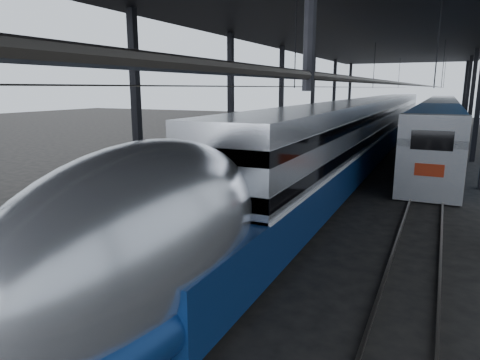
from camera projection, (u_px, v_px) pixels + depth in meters
The scene contains 8 objects.
ground at pixel (186, 254), 14.31m from camera, with size 160.00×160.00×0.00m, color black.
platform at pixel (286, 153), 33.33m from camera, with size 6.00×80.00×1.00m, color #4C4C4F.
yellow_strip at pixel (322, 148), 32.05m from camera, with size 0.30×80.00×0.01m, color yellow.
rails at pixel (394, 166), 30.07m from camera, with size 6.52×80.00×0.16m.
canopy at pixel (364, 33), 29.25m from camera, with size 18.00×75.00×9.47m.
tgv_train at pixel (366, 131), 33.30m from camera, with size 3.20×65.20×4.58m.
second_train at pixel (439, 121), 44.11m from camera, with size 3.07×56.05×4.23m.
child at pixel (90, 208), 14.43m from camera, with size 0.36×0.24×0.98m, color #462417.
Camera 1 is at (7.41, -11.38, 5.46)m, focal length 32.00 mm.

